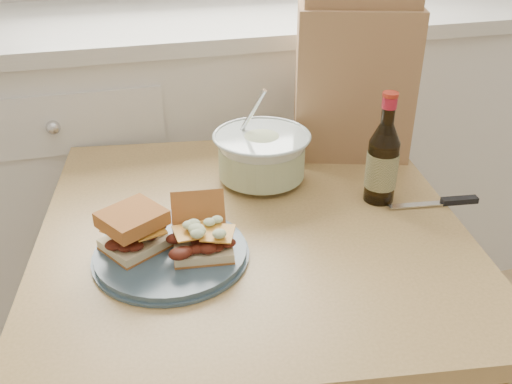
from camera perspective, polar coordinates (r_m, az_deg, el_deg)
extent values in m
cube|color=white|center=(1.95, -3.07, 3.32)|extent=(2.40, 0.60, 0.90)
cube|color=silver|center=(1.79, -3.49, 16.95)|extent=(2.50, 0.64, 0.04)
cube|color=tan|center=(1.15, -0.36, -3.98)|extent=(0.94, 0.94, 0.04)
cube|color=tan|center=(1.66, -14.76, -7.73)|extent=(0.06, 0.06, 0.66)
cube|color=tan|center=(1.71, 10.59, -5.98)|extent=(0.06, 0.06, 0.66)
cylinder|color=#3C5261|center=(1.05, -8.49, -6.04)|extent=(0.27, 0.27, 0.02)
cube|color=beige|center=(1.06, -11.99, -5.00)|extent=(0.14, 0.13, 0.02)
cube|color=orange|center=(1.04, -12.17, -3.55)|extent=(0.08, 0.08, 0.00)
cube|color=#A85D2C|center=(1.03, -12.28, -2.60)|extent=(0.14, 0.13, 0.03)
cube|color=beige|center=(1.03, -5.32, -5.49)|extent=(0.11, 0.11, 0.02)
cube|color=orange|center=(1.01, -5.40, -3.98)|extent=(0.07, 0.07, 0.00)
cube|color=#A85D2C|center=(1.06, -5.79, -2.25)|extent=(0.11, 0.08, 0.09)
cone|color=silver|center=(1.27, 0.57, 3.39)|extent=(0.21, 0.21, 0.11)
cylinder|color=beige|center=(1.27, 0.57, 3.19)|extent=(0.19, 0.19, 0.07)
torus|color=silver|center=(1.25, 0.58, 5.64)|extent=(0.22, 0.22, 0.01)
cylinder|color=silver|center=(1.26, -0.66, 7.53)|extent=(0.06, 0.07, 0.14)
cylinder|color=black|center=(1.22, 12.42, 2.02)|extent=(0.06, 0.06, 0.13)
cone|color=black|center=(1.18, 12.87, 5.78)|extent=(0.06, 0.06, 0.04)
cylinder|color=black|center=(1.16, 13.13, 7.98)|extent=(0.03, 0.03, 0.06)
cylinder|color=#AD172D|center=(1.16, 13.22, 8.71)|extent=(0.03, 0.03, 0.02)
cylinder|color=#A72C1E|center=(1.15, 13.32, 9.47)|extent=(0.03, 0.03, 0.01)
cylinder|color=#363D1E|center=(1.21, 12.44, 2.23)|extent=(0.07, 0.07, 0.08)
cube|color=silver|center=(1.24, 16.03, -1.23)|extent=(0.14, 0.03, 0.00)
cube|color=black|center=(1.28, 19.68, -0.79)|extent=(0.08, 0.03, 0.01)
cube|color=#AA8052|center=(1.40, 9.70, 10.92)|extent=(0.31, 0.25, 0.36)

